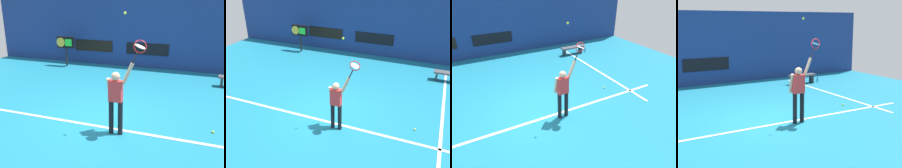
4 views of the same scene
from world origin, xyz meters
TOP-DOWN VIEW (x-y plane):
  - ground_plane at (0.00, 0.00)m, footprint 18.00×18.00m
  - back_wall at (0.00, 6.46)m, footprint 18.00×0.20m
  - sponsor_banner_center at (0.00, 6.34)m, footprint 2.20×0.03m
  - court_baseline at (0.00, -0.59)m, footprint 10.00×0.10m
  - court_sideline at (3.98, 2.00)m, footprint 0.10×7.00m
  - tennis_player at (0.72, -0.78)m, footprint 0.71×0.31m
  - tennis_racket at (1.29, -0.78)m, footprint 0.41×0.27m
  - tennis_ball at (0.91, -0.72)m, footprint 0.07×0.07m
  - court_bench at (4.11, 4.37)m, footprint 1.40×0.36m
  - water_bottle at (5.03, 4.37)m, footprint 0.07×0.07m
  - spare_ball at (3.16, 0.10)m, footprint 0.07×0.07m

SIDE VIEW (x-z plane):
  - ground_plane at x=0.00m, z-range 0.00..0.00m
  - court_baseline at x=0.00m, z-range 0.00..0.01m
  - court_sideline at x=3.98m, z-range 0.00..0.01m
  - spare_ball at x=3.16m, z-range 0.00..0.07m
  - water_bottle at x=5.03m, z-range 0.00..0.24m
  - court_bench at x=4.11m, z-range 0.11..0.56m
  - sponsor_banner_center at x=0.00m, z-range 0.69..1.29m
  - tennis_player at x=0.72m, z-range 0.03..1.99m
  - back_wall at x=0.00m, z-range 0.00..3.49m
  - tennis_racket at x=1.29m, z-range 2.01..2.64m
  - tennis_ball at x=0.91m, z-range 3.06..3.13m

